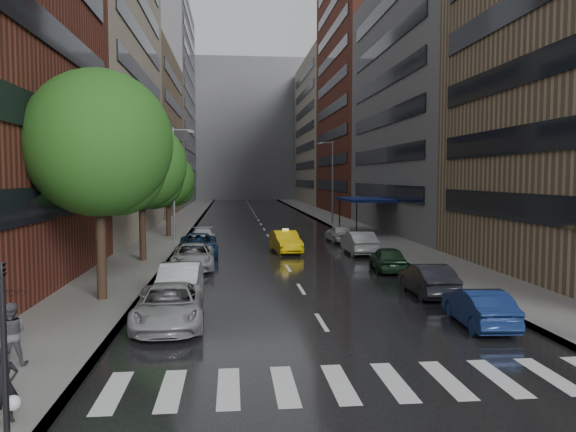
# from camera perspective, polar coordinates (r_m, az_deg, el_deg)

# --- Properties ---
(ground) EXTENTS (220.00, 220.00, 0.00)m
(ground) POSITION_cam_1_polar(r_m,az_deg,el_deg) (16.80, 5.66, -14.16)
(ground) COLOR gray
(ground) RESTS_ON ground
(road) EXTENTS (14.00, 140.00, 0.01)m
(road) POSITION_cam_1_polar(r_m,az_deg,el_deg) (65.93, -2.95, -0.55)
(road) COLOR black
(road) RESTS_ON ground
(sidewalk_left) EXTENTS (4.00, 140.00, 0.15)m
(sidewalk_left) POSITION_cam_1_polar(r_m,az_deg,el_deg) (66.10, -10.76, -0.54)
(sidewalk_left) COLOR gray
(sidewalk_left) RESTS_ON ground
(sidewalk_right) EXTENTS (4.00, 140.00, 0.15)m
(sidewalk_right) POSITION_cam_1_polar(r_m,az_deg,el_deg) (66.97, 4.77, -0.43)
(sidewalk_right) COLOR gray
(sidewalk_right) RESTS_ON ground
(crosswalk) EXTENTS (13.15, 2.80, 0.01)m
(crosswalk) POSITION_cam_1_polar(r_m,az_deg,el_deg) (15.00, 8.02, -16.40)
(crosswalk) COLOR silver
(crosswalk) RESTS_ON ground
(buildings_left) EXTENTS (8.00, 108.00, 38.00)m
(buildings_left) POSITION_cam_1_polar(r_m,az_deg,el_deg) (76.13, -14.93, 11.99)
(buildings_left) COLOR maroon
(buildings_left) RESTS_ON ground
(buildings_right) EXTENTS (8.05, 109.10, 36.00)m
(buildings_right) POSITION_cam_1_polar(r_m,az_deg,el_deg) (75.24, 8.47, 11.44)
(buildings_right) COLOR #937A5B
(buildings_right) RESTS_ON ground
(building_far) EXTENTS (40.00, 14.00, 32.00)m
(building_far) POSITION_cam_1_polar(r_m,az_deg,el_deg) (134.12, -4.40, 8.59)
(building_far) COLOR slate
(building_far) RESTS_ON ground
(tree_near) EXTENTS (6.04, 6.04, 9.63)m
(tree_near) POSITION_cam_1_polar(r_m,az_deg,el_deg) (24.42, -18.68, 6.99)
(tree_near) COLOR #382619
(tree_near) RESTS_ON ground
(tree_mid) EXTENTS (5.44, 5.44, 8.67)m
(tree_mid) POSITION_cam_1_polar(r_m,az_deg,el_deg) (35.08, -14.67, 5.02)
(tree_mid) COLOR #382619
(tree_mid) RESTS_ON ground
(tree_far) EXTENTS (4.56, 4.56, 7.27)m
(tree_far) POSITION_cam_1_polar(r_m,az_deg,el_deg) (48.97, -12.11, 3.60)
(tree_far) COLOR #382619
(tree_far) RESTS_ON ground
(taxi) EXTENTS (2.08, 4.71, 1.50)m
(taxi) POSITION_cam_1_polar(r_m,az_deg,el_deg) (38.82, -0.26, -2.62)
(taxi) COLOR yellow
(taxi) RESTS_ON ground
(parked_cars_left) EXTENTS (2.81, 27.73, 1.58)m
(parked_cars_left) POSITION_cam_1_polar(r_m,az_deg,el_deg) (31.21, -9.77, -4.35)
(parked_cars_left) COLOR #99989D
(parked_cars_left) RESTS_ON ground
(parked_cars_right) EXTENTS (2.04, 29.92, 1.55)m
(parked_cars_right) POSITION_cam_1_polar(r_m,az_deg,el_deg) (33.11, 9.37, -3.89)
(parked_cars_right) COLOR navy
(parked_cars_right) RESTS_ON ground
(ped_bag_walker) EXTENTS (0.70, 0.63, 1.56)m
(ped_bag_walker) POSITION_cam_1_polar(r_m,az_deg,el_deg) (13.42, -26.83, -15.27)
(ped_bag_walker) COLOR black
(ped_bag_walker) RESTS_ON sidewalk_left
(ped_black_umbrella) EXTENTS (0.96, 0.98, 2.09)m
(ped_black_umbrella) POSITION_cam_1_polar(r_m,az_deg,el_deg) (17.02, -26.39, -9.50)
(ped_black_umbrella) COLOR #4A494E
(ped_black_umbrella) RESTS_ON sidewalk_left
(traffic_light) EXTENTS (0.18, 0.15, 3.45)m
(traffic_light) POSITION_cam_1_polar(r_m,az_deg,el_deg) (12.36, -26.93, -10.50)
(traffic_light) COLOR black
(traffic_light) RESTS_ON sidewalk_left
(street_lamp_left) EXTENTS (1.74, 0.22, 9.00)m
(street_lamp_left) POSITION_cam_1_polar(r_m,az_deg,el_deg) (45.87, -11.43, 3.49)
(street_lamp_left) COLOR gray
(street_lamp_left) RESTS_ON sidewalk_left
(street_lamp_right) EXTENTS (1.74, 0.22, 9.00)m
(street_lamp_right) POSITION_cam_1_polar(r_m,az_deg,el_deg) (61.62, 4.47, 3.67)
(street_lamp_right) COLOR gray
(street_lamp_right) RESTS_ON sidewalk_right
(awning) EXTENTS (4.00, 8.00, 3.12)m
(awning) POSITION_cam_1_polar(r_m,az_deg,el_deg) (52.13, 7.77, 1.66)
(awning) COLOR navy
(awning) RESTS_ON sidewalk_right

